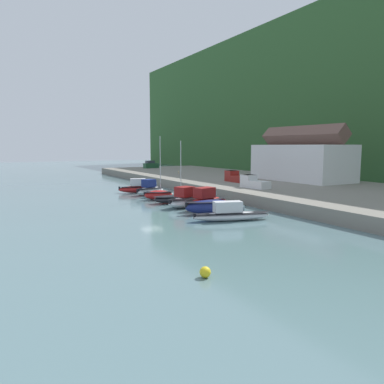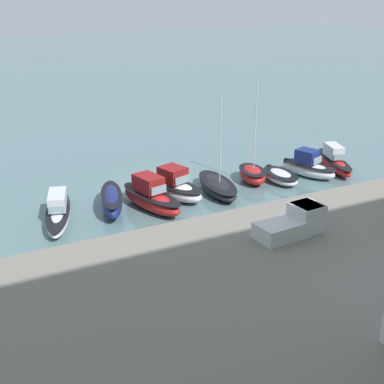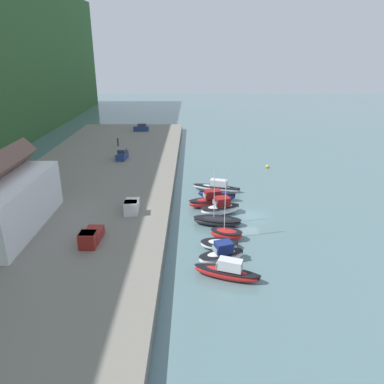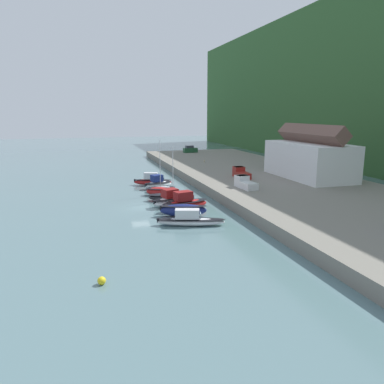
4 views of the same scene
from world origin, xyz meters
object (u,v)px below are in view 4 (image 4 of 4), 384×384
Objects in this scene: pickup_truck_1 at (245,183)px; mooring_buoy_0 at (102,281)px; moored_boat_1 at (158,184)px; moored_boat_7 at (183,210)px; moored_boat_0 at (152,181)px; moored_boat_8 at (190,220)px; pickup_truck_0 at (241,173)px; dog_on_quay at (204,161)px; moored_boat_4 at (170,197)px; parked_car_1 at (190,149)px; moored_boat_2 at (162,189)px; moored_boat_3 at (159,191)px; moored_boat_5 at (171,200)px; moored_boat_6 at (185,203)px.

pickup_truck_1 reaches higher than mooring_buoy_0.
moored_boat_7 is (19.23, -0.53, -0.05)m from moored_boat_1.
moored_boat_0 reaches higher than mooring_buoy_0.
moored_boat_7 is 1.35× the size of pickup_truck_1.
moored_boat_8 is 27.35m from pickup_truck_0.
moored_boat_4 is at bearing -93.47° from dog_on_quay.
parked_car_1 is at bearing 179.72° from moored_boat_7.
moored_boat_2 is 5.68× the size of dog_on_quay.
pickup_truck_0 is at bearing 127.13° from moored_boat_4.
moored_boat_1 is 15.72m from pickup_truck_0.
moored_boat_1 reaches higher than mooring_buoy_0.
pickup_truck_1 is (54.62, -6.84, -0.10)m from parked_car_1.
moored_boat_3 is 1.41× the size of moored_boat_5.
moored_boat_2 is at bearing -171.59° from moored_boat_4.
pickup_truck_0 is 0.98× the size of pickup_truck_1.
moored_boat_6 is 1.12× the size of moored_boat_7.
moored_boat_6 is at bearing -22.34° from parked_car_1.
moored_boat_5 is (13.56, -0.78, 0.06)m from moored_boat_1.
pickup_truck_0 is at bearing 101.53° from moored_boat_2.
moored_boat_6 is 12.82m from pickup_truck_1.
moored_boat_0 is 1.27× the size of moored_boat_1.
moored_boat_4 is (9.80, -0.08, -0.29)m from moored_boat_1.
moored_boat_7 is (13.63, 0.50, 0.12)m from moored_boat_3.
moored_boat_8 is at bearing 139.75° from mooring_buoy_0.
pickup_truck_0 is (-11.93, 16.35, 1.41)m from moored_boat_5.
moored_boat_4 is 29.65m from mooring_buoy_0.
pickup_truck_0 reaches higher than mooring_buoy_0.
moored_boat_6 is 39.19m from dog_on_quay.
moored_boat_1 is 0.64× the size of moored_boat_3.
moored_boat_7 is (5.67, 0.25, -0.10)m from moored_boat_5.
moored_boat_7 is at bearing -33.36° from moored_boat_6.
moored_boat_2 is (6.68, 0.43, -0.35)m from moored_boat_0.
moored_boat_6 is 3.12m from moored_boat_7.
mooring_buoy_0 is (56.76, -27.74, -1.68)m from dog_on_quay.
moored_boat_7 is 7.60× the size of dog_on_quay.
pickup_truck_1 is 7.14× the size of mooring_buoy_0.
moored_boat_3 reaches higher than moored_boat_1.
moored_boat_4 is at bearing -165.81° from moored_boat_7.
moored_boat_2 is at bearing 158.35° from moored_boat_5.
parked_car_1 is at bearing 163.65° from moored_boat_2.
moored_boat_5 is (10.33, -0.83, 0.46)m from moored_boat_2.
pickup_truck_0 is (1.63, 15.57, 1.46)m from moored_boat_1.
dog_on_quay is at bearing 91.46° from pickup_truck_0.
moored_boat_4 is 1.16× the size of moored_boat_6.
moored_boat_3 is 13.64m from moored_boat_7.
pickup_truck_0 is at bearing 119.28° from moored_boat_3.
moored_boat_5 is at bearing -173.11° from pickup_truck_1.
parked_car_1 is 0.91× the size of pickup_truck_0.
mooring_buoy_0 is at bearing -16.52° from moored_boat_7.
moored_boat_4 is at bearing 172.00° from moored_boat_6.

